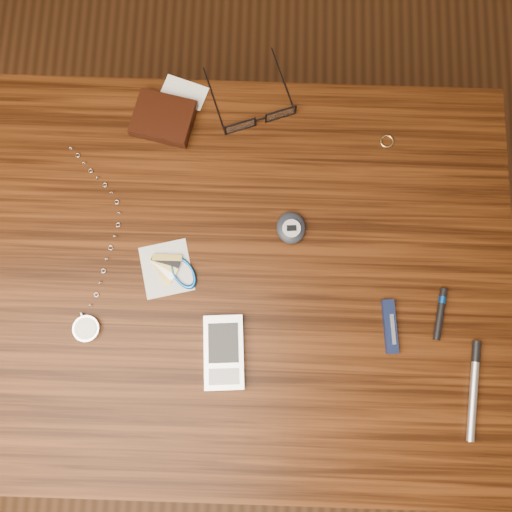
{
  "coord_description": "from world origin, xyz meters",
  "views": [
    {
      "loc": [
        0.08,
        -0.12,
        1.56
      ],
      "look_at": [
        0.07,
        0.03,
        0.76
      ],
      "focal_mm": 35.0,
      "sensor_mm": 36.0,
      "label": 1
    }
  ],
  "objects_px": {
    "wallet_and_card": "(164,118)",
    "pedometer": "(291,228)",
    "pda_phone": "(224,352)",
    "pocket_knife": "(390,326)",
    "notepad_keys": "(175,270)",
    "silver_pen": "(474,382)",
    "eyeglasses": "(259,116)",
    "pocket_watch": "(88,320)",
    "desk": "(217,283)"
  },
  "relations": [
    {
      "from": "desk",
      "to": "silver_pen",
      "type": "height_order",
      "value": "silver_pen"
    },
    {
      "from": "pedometer",
      "to": "silver_pen",
      "type": "distance_m",
      "value": 0.38
    },
    {
      "from": "wallet_and_card",
      "to": "silver_pen",
      "type": "height_order",
      "value": "wallet_and_card"
    },
    {
      "from": "notepad_keys",
      "to": "silver_pen",
      "type": "distance_m",
      "value": 0.51
    },
    {
      "from": "pocket_watch",
      "to": "desk",
      "type": "bearing_deg",
      "value": 22.21
    },
    {
      "from": "pedometer",
      "to": "pocket_watch",
      "type": "bearing_deg",
      "value": -153.4
    },
    {
      "from": "desk",
      "to": "silver_pen",
      "type": "relative_size",
      "value": 6.46
    },
    {
      "from": "pocket_knife",
      "to": "silver_pen",
      "type": "bearing_deg",
      "value": -32.44
    },
    {
      "from": "desk",
      "to": "pedometer",
      "type": "bearing_deg",
      "value": 32.75
    },
    {
      "from": "desk",
      "to": "wallet_and_card",
      "type": "relative_size",
      "value": 7.12
    },
    {
      "from": "pocket_watch",
      "to": "pocket_knife",
      "type": "distance_m",
      "value": 0.49
    },
    {
      "from": "pda_phone",
      "to": "silver_pen",
      "type": "bearing_deg",
      "value": -4.93
    },
    {
      "from": "eyeglasses",
      "to": "silver_pen",
      "type": "distance_m",
      "value": 0.56
    },
    {
      "from": "wallet_and_card",
      "to": "pda_phone",
      "type": "relative_size",
      "value": 1.17
    },
    {
      "from": "wallet_and_card",
      "to": "pocket_knife",
      "type": "distance_m",
      "value": 0.52
    },
    {
      "from": "eyeglasses",
      "to": "pedometer",
      "type": "relative_size",
      "value": 2.88
    },
    {
      "from": "eyeglasses",
      "to": "pocket_watch",
      "type": "bearing_deg",
      "value": -126.56
    },
    {
      "from": "wallet_and_card",
      "to": "pedometer",
      "type": "distance_m",
      "value": 0.29
    },
    {
      "from": "wallet_and_card",
      "to": "pda_phone",
      "type": "distance_m",
      "value": 0.41
    },
    {
      "from": "notepad_keys",
      "to": "pocket_watch",
      "type": "bearing_deg",
      "value": -147.34
    },
    {
      "from": "wallet_and_card",
      "to": "pocket_knife",
      "type": "bearing_deg",
      "value": -41.83
    },
    {
      "from": "pedometer",
      "to": "notepad_keys",
      "type": "distance_m",
      "value": 0.2
    },
    {
      "from": "notepad_keys",
      "to": "pocket_knife",
      "type": "bearing_deg",
      "value": -12.92
    },
    {
      "from": "desk",
      "to": "pocket_knife",
      "type": "xyz_separation_m",
      "value": [
        0.29,
        -0.07,
        0.11
      ]
    },
    {
      "from": "wallet_and_card",
      "to": "silver_pen",
      "type": "relative_size",
      "value": 0.91
    },
    {
      "from": "pocket_watch",
      "to": "eyeglasses",
      "type": "bearing_deg",
      "value": 53.44
    },
    {
      "from": "eyeglasses",
      "to": "silver_pen",
      "type": "xyz_separation_m",
      "value": [
        0.35,
        -0.44,
        -0.01
      ]
    },
    {
      "from": "wallet_and_card",
      "to": "pocket_knife",
      "type": "xyz_separation_m",
      "value": [
        0.39,
        -0.35,
        -0.01
      ]
    },
    {
      "from": "pocket_knife",
      "to": "silver_pen",
      "type": "height_order",
      "value": "same"
    },
    {
      "from": "silver_pen",
      "to": "wallet_and_card",
      "type": "bearing_deg",
      "value": 140.33
    },
    {
      "from": "desk",
      "to": "pocket_knife",
      "type": "height_order",
      "value": "pocket_knife"
    },
    {
      "from": "eyeglasses",
      "to": "wallet_and_card",
      "type": "bearing_deg",
      "value": -177.7
    },
    {
      "from": "notepad_keys",
      "to": "silver_pen",
      "type": "height_order",
      "value": "silver_pen"
    },
    {
      "from": "pda_phone",
      "to": "pocket_knife",
      "type": "relative_size",
      "value": 1.37
    },
    {
      "from": "pocket_watch",
      "to": "pocket_knife",
      "type": "xyz_separation_m",
      "value": [
        0.49,
        0.01,
        -0.0
      ]
    },
    {
      "from": "eyeglasses",
      "to": "pocket_watch",
      "type": "xyz_separation_m",
      "value": [
        -0.27,
        -0.36,
        -0.01
      ]
    },
    {
      "from": "pedometer",
      "to": "notepad_keys",
      "type": "height_order",
      "value": "pedometer"
    },
    {
      "from": "wallet_and_card",
      "to": "pocket_knife",
      "type": "height_order",
      "value": "wallet_and_card"
    },
    {
      "from": "desk",
      "to": "wallet_and_card",
      "type": "distance_m",
      "value": 0.31
    },
    {
      "from": "eyeglasses",
      "to": "pocket_knife",
      "type": "bearing_deg",
      "value": -57.8
    },
    {
      "from": "pda_phone",
      "to": "pocket_watch",
      "type": "bearing_deg",
      "value": 169.01
    },
    {
      "from": "pedometer",
      "to": "pocket_knife",
      "type": "relative_size",
      "value": 0.67
    },
    {
      "from": "desk",
      "to": "wallet_and_card",
      "type": "xyz_separation_m",
      "value": [
        -0.1,
        0.27,
        0.11
      ]
    },
    {
      "from": "pocket_knife",
      "to": "eyeglasses",
      "type": "bearing_deg",
      "value": 122.2
    },
    {
      "from": "eyeglasses",
      "to": "pedometer",
      "type": "height_order",
      "value": "eyeglasses"
    },
    {
      "from": "pda_phone",
      "to": "silver_pen",
      "type": "relative_size",
      "value": 0.77
    },
    {
      "from": "notepad_keys",
      "to": "pocket_knife",
      "type": "xyz_separation_m",
      "value": [
        0.35,
        -0.08,
        0.0
      ]
    },
    {
      "from": "notepad_keys",
      "to": "silver_pen",
      "type": "xyz_separation_m",
      "value": [
        0.48,
        -0.16,
        0.0
      ]
    },
    {
      "from": "wallet_and_card",
      "to": "pda_phone",
      "type": "bearing_deg",
      "value": -72.97
    },
    {
      "from": "desk",
      "to": "eyeglasses",
      "type": "bearing_deg",
      "value": 76.08
    }
  ]
}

